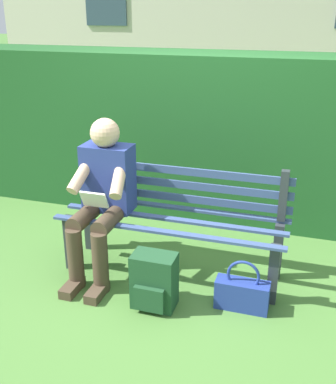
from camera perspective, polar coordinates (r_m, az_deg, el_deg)
ground at (r=3.72m, az=0.47°, el=-9.81°), size 60.00×60.00×0.00m
park_bench at (r=3.57m, az=0.86°, el=-2.99°), size 1.74×0.50×0.86m
person_seated at (r=3.51m, az=-8.12°, el=-0.27°), size 0.44×0.73×1.20m
hedge_backdrop at (r=4.60m, az=3.49°, el=7.48°), size 6.14×0.80×1.66m
backpack at (r=3.24m, az=-1.72°, el=-10.95°), size 0.30×0.26×0.40m
handbag at (r=3.30m, az=9.12°, el=-12.21°), size 0.37×0.13×0.37m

